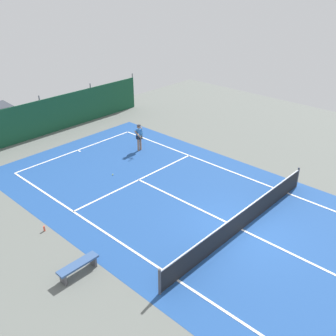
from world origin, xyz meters
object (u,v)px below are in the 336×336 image
object	(u,v)px
tennis_net	(242,220)
parked_car	(0,117)
tennis_ball_near_player	(113,175)
courtside_bench	(78,266)
tennis_player	(139,136)
water_bottle	(44,229)

from	to	relation	value
tennis_net	parked_car	world-z (taller)	parked_car
tennis_net	tennis_ball_near_player	world-z (taller)	tennis_net
tennis_net	courtside_bench	world-z (taller)	tennis_net
parked_car	courtside_bench	size ratio (longest dim) A/B	2.69
tennis_ball_near_player	parked_car	size ratio (longest dim) A/B	0.02
tennis_net	parked_car	bearing A→B (deg)	94.35
parked_car	tennis_net	bearing A→B (deg)	97.72
tennis_player	parked_car	distance (m)	10.54
courtside_bench	water_bottle	world-z (taller)	courtside_bench
tennis_net	tennis_player	bearing A→B (deg)	73.95
tennis_net	water_bottle	xyz separation A→B (m)	(-5.78, 6.07, -0.39)
courtside_bench	tennis_ball_near_player	bearing A→B (deg)	41.08
tennis_net	water_bottle	bearing A→B (deg)	133.61
tennis_player	water_bottle	xyz separation A→B (m)	(-8.40, -3.04, -0.84)
tennis_player	water_bottle	size ratio (longest dim) A/B	6.83
tennis_net	parked_car	distance (m)	18.89
tennis_player	courtside_bench	xyz separation A→B (m)	(-8.93, -6.27, -0.59)
parked_car	water_bottle	bearing A→B (deg)	74.55
tennis_player	tennis_ball_near_player	xyz separation A→B (m)	(-3.22, -1.30, -0.93)
parked_car	water_bottle	size ratio (longest dim) A/B	17.91
courtside_bench	tennis_net	bearing A→B (deg)	-24.21
courtside_bench	tennis_player	bearing A→B (deg)	35.09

